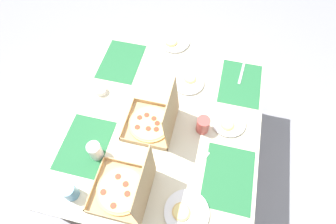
{
  "coord_description": "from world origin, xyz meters",
  "views": [
    {
      "loc": [
        0.85,
        0.2,
        2.19
      ],
      "look_at": [
        0.0,
        0.0,
        0.77
      ],
      "focal_mm": 29.3,
      "sensor_mm": 36.0,
      "label": 1
    }
  ],
  "objects_px": {
    "plate_near_left": "(174,42)",
    "plate_far_right": "(228,122)",
    "cup_spare": "(95,151)",
    "cup_clear_right": "(70,192)",
    "plate_near_right": "(186,212)",
    "plate_far_left": "(188,82)",
    "cup_red": "(203,125)",
    "condiment_bowl": "(101,91)",
    "pizza_box_edge_far": "(126,189)",
    "pizza_box_corner_right": "(154,121)"
  },
  "relations": [
    {
      "from": "plate_far_left",
      "to": "cup_spare",
      "type": "bearing_deg",
      "value": -32.81
    },
    {
      "from": "plate_near_left",
      "to": "plate_far_right",
      "type": "bearing_deg",
      "value": 38.82
    },
    {
      "from": "pizza_box_corner_right",
      "to": "cup_spare",
      "type": "bearing_deg",
      "value": -46.21
    },
    {
      "from": "plate_near_right",
      "to": "plate_far_right",
      "type": "bearing_deg",
      "value": 165.8
    },
    {
      "from": "cup_spare",
      "to": "cup_red",
      "type": "bearing_deg",
      "value": 118.58
    },
    {
      "from": "pizza_box_corner_right",
      "to": "condiment_bowl",
      "type": "height_order",
      "value": "pizza_box_corner_right"
    },
    {
      "from": "plate_near_left",
      "to": "cup_red",
      "type": "relative_size",
      "value": 2.14
    },
    {
      "from": "pizza_box_edge_far",
      "to": "cup_red",
      "type": "height_order",
      "value": "pizza_box_edge_far"
    },
    {
      "from": "cup_red",
      "to": "condiment_bowl",
      "type": "height_order",
      "value": "cup_red"
    },
    {
      "from": "plate_far_left",
      "to": "cup_spare",
      "type": "xyz_separation_m",
      "value": [
        0.61,
        -0.39,
        0.04
      ]
    },
    {
      "from": "plate_far_left",
      "to": "plate_far_right",
      "type": "relative_size",
      "value": 1.0
    },
    {
      "from": "plate_far_left",
      "to": "plate_near_right",
      "type": "xyz_separation_m",
      "value": [
        0.8,
        0.15,
        0.0
      ]
    },
    {
      "from": "pizza_box_edge_far",
      "to": "plate_far_right",
      "type": "height_order",
      "value": "pizza_box_edge_far"
    },
    {
      "from": "pizza_box_corner_right",
      "to": "cup_clear_right",
      "type": "distance_m",
      "value": 0.58
    },
    {
      "from": "condiment_bowl",
      "to": "pizza_box_corner_right",
      "type": "bearing_deg",
      "value": 68.58
    },
    {
      "from": "cup_red",
      "to": "plate_near_left",
      "type": "bearing_deg",
      "value": -153.91
    },
    {
      "from": "pizza_box_edge_far",
      "to": "pizza_box_corner_right",
      "type": "bearing_deg",
      "value": 174.87
    },
    {
      "from": "cup_clear_right",
      "to": "plate_near_left",
      "type": "bearing_deg",
      "value": 167.25
    },
    {
      "from": "cup_spare",
      "to": "pizza_box_corner_right",
      "type": "bearing_deg",
      "value": 133.79
    },
    {
      "from": "plate_near_right",
      "to": "pizza_box_edge_far",
      "type": "bearing_deg",
      "value": -95.4
    },
    {
      "from": "plate_far_right",
      "to": "plate_near_right",
      "type": "distance_m",
      "value": 0.58
    },
    {
      "from": "plate_far_right",
      "to": "condiment_bowl",
      "type": "relative_size",
      "value": 2.78
    },
    {
      "from": "cup_red",
      "to": "pizza_box_edge_far",
      "type": "bearing_deg",
      "value": -34.71
    },
    {
      "from": "cup_red",
      "to": "cup_spare",
      "type": "height_order",
      "value": "cup_spare"
    },
    {
      "from": "cup_red",
      "to": "plate_near_right",
      "type": "bearing_deg",
      "value": 0.18
    },
    {
      "from": "plate_far_left",
      "to": "plate_near_right",
      "type": "relative_size",
      "value": 0.91
    },
    {
      "from": "pizza_box_edge_far",
      "to": "plate_near_right",
      "type": "height_order",
      "value": "pizza_box_edge_far"
    },
    {
      "from": "plate_far_left",
      "to": "condiment_bowl",
      "type": "xyz_separation_m",
      "value": [
        0.2,
        -0.52,
        0.01
      ]
    },
    {
      "from": "plate_near_left",
      "to": "plate_near_right",
      "type": "height_order",
      "value": "same"
    },
    {
      "from": "cup_clear_right",
      "to": "cup_red",
      "type": "distance_m",
      "value": 0.79
    },
    {
      "from": "plate_near_left",
      "to": "cup_red",
      "type": "xyz_separation_m",
      "value": [
        0.65,
        0.32,
        0.04
      ]
    },
    {
      "from": "plate_near_right",
      "to": "cup_spare",
      "type": "xyz_separation_m",
      "value": [
        -0.19,
        -0.54,
        0.04
      ]
    },
    {
      "from": "pizza_box_edge_far",
      "to": "plate_far_right",
      "type": "xyz_separation_m",
      "value": [
        -0.53,
        0.46,
        -0.04
      ]
    },
    {
      "from": "cup_clear_right",
      "to": "pizza_box_corner_right",
      "type": "bearing_deg",
      "value": 147.69
    },
    {
      "from": "plate_near_right",
      "to": "condiment_bowl",
      "type": "xyz_separation_m",
      "value": [
        -0.59,
        -0.67,
        0.01
      ]
    },
    {
      "from": "plate_near_left",
      "to": "plate_far_left",
      "type": "distance_m",
      "value": 0.37
    },
    {
      "from": "plate_far_left",
      "to": "cup_clear_right",
      "type": "distance_m",
      "value": 0.95
    },
    {
      "from": "pizza_box_edge_far",
      "to": "plate_near_left",
      "type": "xyz_separation_m",
      "value": [
        -1.1,
        -0.0,
        -0.04
      ]
    },
    {
      "from": "pizza_box_corner_right",
      "to": "cup_red",
      "type": "relative_size",
      "value": 3.08
    },
    {
      "from": "pizza_box_corner_right",
      "to": "pizza_box_edge_far",
      "type": "bearing_deg",
      "value": -5.13
    },
    {
      "from": "plate_near_left",
      "to": "cup_spare",
      "type": "bearing_deg",
      "value": -13.21
    },
    {
      "from": "cup_clear_right",
      "to": "cup_red",
      "type": "xyz_separation_m",
      "value": [
        -0.53,
        0.58,
        0.0
      ]
    },
    {
      "from": "plate_far_right",
      "to": "cup_spare",
      "type": "xyz_separation_m",
      "value": [
        0.37,
        -0.68,
        0.04
      ]
    },
    {
      "from": "plate_near_left",
      "to": "condiment_bowl",
      "type": "distance_m",
      "value": 0.64
    },
    {
      "from": "pizza_box_edge_far",
      "to": "condiment_bowl",
      "type": "bearing_deg",
      "value": -147.71
    },
    {
      "from": "cup_clear_right",
      "to": "plate_far_right",
      "type": "bearing_deg",
      "value": 129.77
    },
    {
      "from": "cup_clear_right",
      "to": "plate_near_right",
      "type": "bearing_deg",
      "value": 94.58
    },
    {
      "from": "plate_near_left",
      "to": "plate_far_right",
      "type": "distance_m",
      "value": 0.73
    },
    {
      "from": "plate_near_right",
      "to": "cup_clear_right",
      "type": "xyz_separation_m",
      "value": [
        0.05,
        -0.59,
        0.04
      ]
    },
    {
      "from": "plate_far_right",
      "to": "plate_near_left",
      "type": "bearing_deg",
      "value": -141.18
    }
  ]
}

